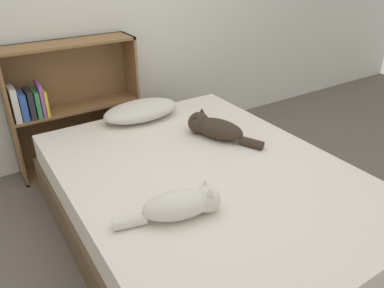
% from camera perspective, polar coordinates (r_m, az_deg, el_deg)
% --- Properties ---
extents(ground_plane, '(8.00, 8.00, 0.00)m').
position_cam_1_polar(ground_plane, '(2.46, 2.02, -13.18)').
color(ground_plane, brown).
extents(wall_back, '(8.00, 0.06, 2.50)m').
position_cam_1_polar(wall_back, '(3.15, -13.53, 20.60)').
color(wall_back, silver).
rests_on(wall_back, ground_plane).
extents(bed, '(1.56, 2.08, 0.47)m').
position_cam_1_polar(bed, '(2.31, 2.12, -8.91)').
color(bed, brown).
rests_on(bed, ground_plane).
extents(pillow, '(0.58, 0.31, 0.13)m').
position_cam_1_polar(pillow, '(2.82, -7.76, 5.07)').
color(pillow, beige).
rests_on(pillow, bed).
extents(cat_light, '(0.52, 0.24, 0.16)m').
position_cam_1_polar(cat_light, '(1.80, -1.44, -9.18)').
color(cat_light, beige).
rests_on(cat_light, bed).
extents(cat_dark, '(0.31, 0.52, 0.17)m').
position_cam_1_polar(cat_dark, '(2.53, 3.34, 2.51)').
color(cat_dark, '#33281E').
rests_on(cat_dark, bed).
extents(bookshelf, '(0.98, 0.26, 1.01)m').
position_cam_1_polar(bookshelf, '(3.09, -18.27, 5.72)').
color(bookshelf, brown).
rests_on(bookshelf, ground_plane).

